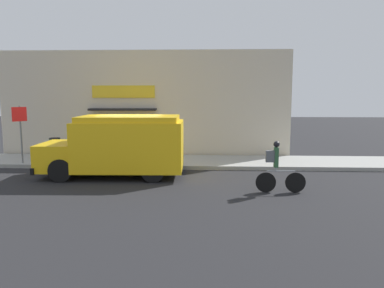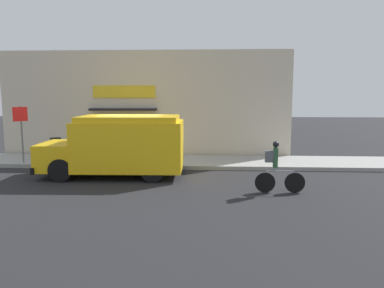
# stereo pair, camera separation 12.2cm
# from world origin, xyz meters

# --- Properties ---
(ground_plane) EXTENTS (70.00, 70.00, 0.00)m
(ground_plane) POSITION_xyz_m (0.00, 0.00, 0.00)
(ground_plane) COLOR #232326
(sidewalk) EXTENTS (28.00, 2.79, 0.16)m
(sidewalk) POSITION_xyz_m (0.00, 1.40, 0.08)
(sidewalk) COLOR #999993
(sidewalk) RESTS_ON ground_plane
(storefront) EXTENTS (14.09, 0.76, 5.15)m
(storefront) POSITION_xyz_m (-0.02, 3.00, 2.57)
(storefront) COLOR beige
(storefront) RESTS_ON ground_plane
(school_bus) EXTENTS (5.36, 2.76, 2.28)m
(school_bus) POSITION_xyz_m (-0.17, -1.28, 1.17)
(school_bus) COLOR yellow
(school_bus) RESTS_ON ground_plane
(cyclist) EXTENTS (1.58, 0.20, 1.64)m
(cyclist) POSITION_xyz_m (5.31, -3.36, 0.79)
(cyclist) COLOR black
(cyclist) RESTS_ON ground_plane
(stop_sign_post) EXTENTS (0.45, 0.45, 2.43)m
(stop_sign_post) POSITION_xyz_m (-4.79, 0.36, 1.79)
(stop_sign_post) COLOR slate
(stop_sign_post) RESTS_ON sidewalk
(trash_bin) EXTENTS (0.49, 0.49, 0.95)m
(trash_bin) POSITION_xyz_m (-3.83, 1.52, 0.64)
(trash_bin) COLOR #2D5138
(trash_bin) RESTS_ON sidewalk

